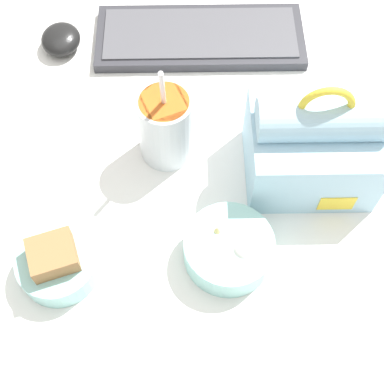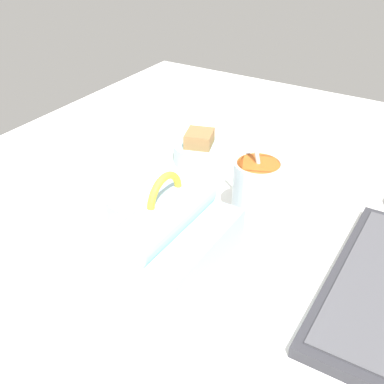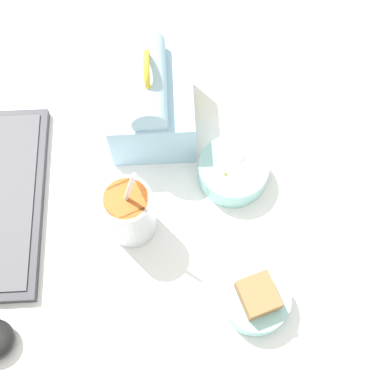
% 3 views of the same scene
% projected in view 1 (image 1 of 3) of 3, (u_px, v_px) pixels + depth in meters
% --- Properties ---
extents(desk_surface, '(1.40, 1.10, 0.02)m').
position_uv_depth(desk_surface, '(167.00, 218.00, 0.79)').
color(desk_surface, white).
rests_on(desk_surface, ground).
extents(keyboard, '(0.36, 0.14, 0.02)m').
position_uv_depth(keyboard, '(200.00, 37.00, 0.94)').
color(keyboard, '#2D2D33').
rests_on(keyboard, desk_surface).
extents(lunch_bag, '(0.18, 0.15, 0.19)m').
position_uv_depth(lunch_bag, '(313.00, 145.00, 0.75)').
color(lunch_bag, '#9EC6DB').
rests_on(lunch_bag, desk_surface).
extents(soup_cup, '(0.08, 0.08, 0.20)m').
position_uv_depth(soup_cup, '(164.00, 126.00, 0.78)').
color(soup_cup, silver).
rests_on(soup_cup, desk_surface).
extents(bento_bowl_sandwich, '(0.11, 0.11, 0.07)m').
position_uv_depth(bento_bowl_sandwich, '(57.00, 263.00, 0.71)').
color(bento_bowl_sandwich, '#93D1CC').
rests_on(bento_bowl_sandwich, desk_surface).
extents(bento_bowl_snacks, '(0.12, 0.12, 0.06)m').
position_uv_depth(bento_bowl_snacks, '(228.00, 249.00, 0.72)').
color(bento_bowl_snacks, '#93D1CC').
rests_on(bento_bowl_snacks, desk_surface).
extents(computer_mouse, '(0.07, 0.07, 0.04)m').
position_uv_depth(computer_mouse, '(61.00, 39.00, 0.92)').
color(computer_mouse, black).
rests_on(computer_mouse, desk_surface).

